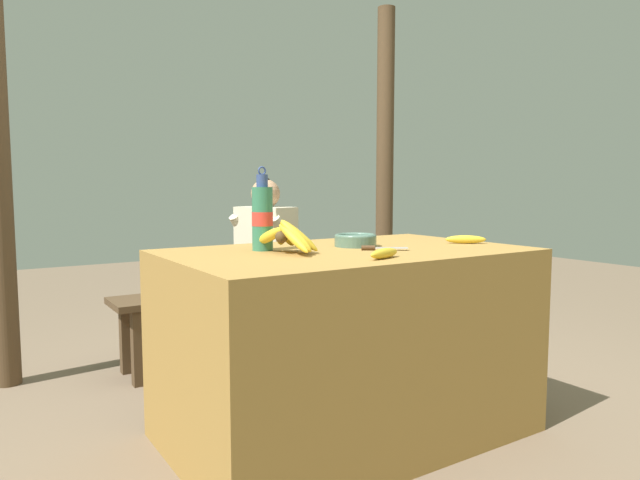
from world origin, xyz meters
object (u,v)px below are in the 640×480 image
at_px(banana_bunch_ripe, 288,236).
at_px(seated_vendor, 260,255).
at_px(serving_bowl, 355,240).
at_px(knife, 378,248).
at_px(loose_banana_front, 384,253).
at_px(wooden_bench, 249,299).
at_px(loose_banana_side, 466,239).
at_px(banana_bunch_green, 182,284).
at_px(support_post_far, 385,169).
at_px(water_bottle, 262,217).

distance_m(banana_bunch_ripe, seated_vendor, 1.21).
relative_size(serving_bowl, knife, 1.08).
relative_size(banana_bunch_ripe, seated_vendor, 0.31).
xyz_separation_m(loose_banana_front, wooden_bench, (0.17, 1.48, -0.43)).
height_order(loose_banana_side, banana_bunch_green, loose_banana_side).
relative_size(loose_banana_side, wooden_bench, 0.11).
xyz_separation_m(knife, seated_vendor, (0.09, 1.21, -0.16)).
relative_size(banana_bunch_ripe, loose_banana_side, 2.01).
xyz_separation_m(serving_bowl, support_post_far, (1.27, 1.36, 0.36)).
distance_m(loose_banana_side, support_post_far, 1.77).
distance_m(serving_bowl, wooden_bench, 1.18).
bearing_deg(wooden_bench, loose_banana_side, -69.52).
bearing_deg(banana_bunch_ripe, seated_vendor, 68.31).
distance_m(banana_bunch_ripe, water_bottle, 0.16).
xyz_separation_m(loose_banana_side, wooden_bench, (-0.47, 1.26, -0.43)).
distance_m(serving_bowl, loose_banana_front, 0.42).
distance_m(loose_banana_front, banana_bunch_green, 1.53).
bearing_deg(loose_banana_side, support_post_far, 62.87).
bearing_deg(seated_vendor, wooden_bench, -60.23).
distance_m(loose_banana_front, knife, 0.26).
bearing_deg(support_post_far, water_bottle, -142.61).
relative_size(banana_bunch_ripe, banana_bunch_green, 1.29).
xyz_separation_m(serving_bowl, knife, (-0.02, -0.17, -0.02)).
relative_size(serving_bowl, banana_bunch_green, 0.69).
relative_size(banana_bunch_ripe, wooden_bench, 0.21).
bearing_deg(banana_bunch_green, wooden_bench, -0.80).
height_order(loose_banana_front, knife, loose_banana_front).
xyz_separation_m(water_bottle, seated_vendor, (0.48, 0.96, -0.29)).
bearing_deg(wooden_bench, knife, -91.41).
distance_m(knife, banana_bunch_green, 1.36).
height_order(water_bottle, wooden_bench, water_bottle).
distance_m(water_bottle, support_post_far, 2.13).
relative_size(serving_bowl, loose_banana_front, 1.06).
bearing_deg(loose_banana_front, wooden_bench, 83.30).
bearing_deg(loose_banana_front, loose_banana_side, 18.28).
xyz_separation_m(loose_banana_front, loose_banana_side, (0.65, 0.21, 0.00)).
xyz_separation_m(water_bottle, knife, (0.39, -0.25, -0.12)).
distance_m(banana_bunch_ripe, wooden_bench, 1.31).
bearing_deg(knife, wooden_bench, 123.27).
xyz_separation_m(banana_bunch_ripe, support_post_far, (1.64, 1.43, 0.32)).
xyz_separation_m(knife, wooden_bench, (0.03, 1.26, -0.43)).
bearing_deg(banana_bunch_ripe, knife, -16.95).
distance_m(knife, support_post_far, 2.04).
relative_size(loose_banana_side, banana_bunch_green, 0.64).
bearing_deg(support_post_far, knife, -130.06).
relative_size(water_bottle, loose_banana_front, 1.98).
xyz_separation_m(loose_banana_front, banana_bunch_green, (-0.23, 1.48, -0.31)).
bearing_deg(seated_vendor, water_bottle, 43.64).
xyz_separation_m(serving_bowl, water_bottle, (-0.40, 0.08, 0.11)).
xyz_separation_m(wooden_bench, banana_bunch_green, (-0.41, 0.01, 0.13)).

